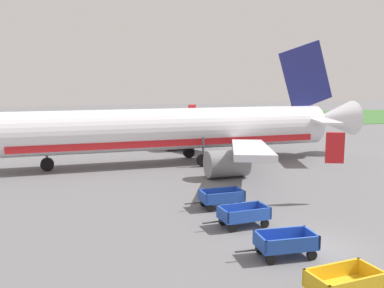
{
  "coord_description": "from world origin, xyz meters",
  "views": [
    {
      "loc": [
        -10.27,
        -16.32,
        7.6
      ],
      "look_at": [
        -1.92,
        13.79,
        2.8
      ],
      "focal_mm": 39.67,
      "sensor_mm": 36.0,
      "label": 1
    }
  ],
  "objects_px": {
    "airplane": "(180,130)",
    "baggage_cart_third_in_row": "(243,215)",
    "baggage_cart_fourth_in_row": "(221,198)",
    "baggage_cart_nearest": "(344,284)",
    "baggage_cart_second_in_row": "(286,243)"
  },
  "relations": [
    {
      "from": "airplane",
      "to": "baggage_cart_nearest",
      "type": "bearing_deg",
      "value": -90.92
    },
    {
      "from": "airplane",
      "to": "baggage_cart_nearest",
      "type": "distance_m",
      "value": 25.31
    },
    {
      "from": "baggage_cart_second_in_row",
      "to": "baggage_cart_fourth_in_row",
      "type": "xyz_separation_m",
      "value": [
        -0.3,
        7.43,
        0.0
      ]
    },
    {
      "from": "airplane",
      "to": "baggage_cart_fourth_in_row",
      "type": "relative_size",
      "value": 10.49
    },
    {
      "from": "baggage_cart_nearest",
      "to": "baggage_cart_fourth_in_row",
      "type": "distance_m",
      "value": 11.27
    },
    {
      "from": "airplane",
      "to": "baggage_cart_third_in_row",
      "type": "bearing_deg",
      "value": -92.97
    },
    {
      "from": "baggage_cart_fourth_in_row",
      "to": "baggage_cart_third_in_row",
      "type": "bearing_deg",
      "value": -89.67
    },
    {
      "from": "baggage_cart_nearest",
      "to": "baggage_cart_third_in_row",
      "type": "bearing_deg",
      "value": 93.61
    },
    {
      "from": "baggage_cart_third_in_row",
      "to": "baggage_cart_fourth_in_row",
      "type": "height_order",
      "value": "same"
    },
    {
      "from": "baggage_cart_third_in_row",
      "to": "baggage_cart_fourth_in_row",
      "type": "bearing_deg",
      "value": 90.33
    },
    {
      "from": "baggage_cart_second_in_row",
      "to": "airplane",
      "type": "bearing_deg",
      "value": 88.35
    },
    {
      "from": "baggage_cart_third_in_row",
      "to": "baggage_cart_fourth_in_row",
      "type": "relative_size",
      "value": 1.0
    },
    {
      "from": "airplane",
      "to": "baggage_cart_nearest",
      "type": "xyz_separation_m",
      "value": [
        -0.4,
        -25.19,
        -2.45
      ]
    },
    {
      "from": "airplane",
      "to": "baggage_cart_third_in_row",
      "type": "distance_m",
      "value": 17.51
    },
    {
      "from": "airplane",
      "to": "baggage_cart_fourth_in_row",
      "type": "bearing_deg",
      "value": -93.77
    }
  ]
}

